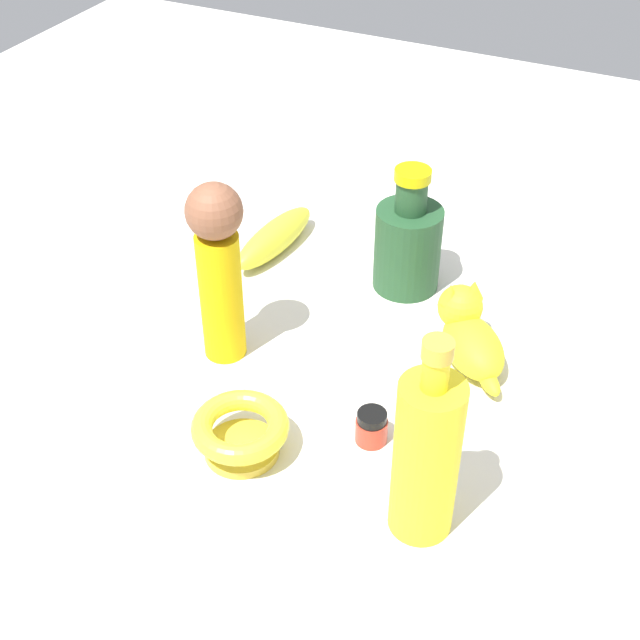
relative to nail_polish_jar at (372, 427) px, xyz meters
name	(u,v)px	position (x,y,z in m)	size (l,w,h in m)	color
ground	(320,357)	(-0.10, -0.11, -0.02)	(2.00, 2.00, 0.00)	silver
nail_polish_jar	(372,427)	(0.00, 0.00, 0.00)	(0.03, 0.03, 0.04)	#B53424
bottle_short	(408,243)	(-0.28, -0.07, 0.05)	(0.09, 0.09, 0.17)	#1F4627
person_figure_adult	(219,265)	(-0.06, -0.21, 0.11)	(0.07, 0.07, 0.23)	#DEB10A
cat_figurine	(469,334)	(-0.18, 0.05, 0.02)	(0.13, 0.12, 0.09)	yellow
bowl	(241,431)	(0.07, -0.12, 0.01)	(0.10, 0.10, 0.05)	gold
banana	(275,237)	(-0.28, -0.26, 0.00)	(0.17, 0.04, 0.04)	gold
bottle_tall	(426,455)	(0.08, 0.09, 0.07)	(0.06, 0.06, 0.23)	yellow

